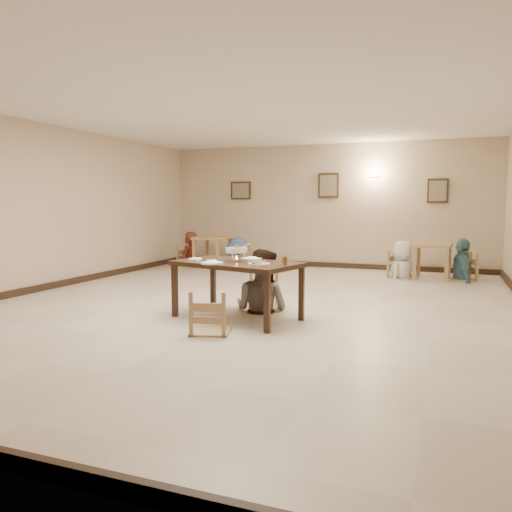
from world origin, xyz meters
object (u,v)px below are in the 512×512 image
at_px(bg_chair_ll, 189,247).
at_px(bg_chair_rr, 463,254).
at_px(chair_near, 210,292).
at_px(drink_glass, 285,260).
at_px(main_table, 237,268).
at_px(curry_warmer, 237,250).
at_px(bg_diner_a, 189,232).
at_px(bg_chair_lr, 238,247).
at_px(bg_diner_c, 403,241).
at_px(bg_table_left, 212,242).
at_px(bg_chair_rl, 403,252).
at_px(bg_table_right, 432,250).
at_px(main_diner, 261,249).
at_px(bg_diner_b, 238,237).
at_px(bg_diner_d, 463,238).
at_px(chair_far, 264,275).

height_order(bg_chair_ll, bg_chair_rr, bg_chair_rr).
bearing_deg(chair_near, drink_glass, -151.95).
bearing_deg(bg_chair_rr, bg_chair_ll, -105.91).
bearing_deg(main_table, chair_near, -75.94).
relative_size(curry_warmer, drink_glass, 2.36).
xyz_separation_m(main_table, bg_diner_a, (-3.31, 4.77, 0.17)).
xyz_separation_m(bg_chair_lr, bg_diner_c, (3.82, -0.09, 0.25)).
distance_m(main_table, curry_warmer, 0.23).
distance_m(bg_table_left, bg_chair_rl, 4.48).
relative_size(main_table, bg_table_left, 2.28).
bearing_deg(bg_table_right, drink_glass, -109.20).
height_order(main_diner, bg_diner_b, main_diner).
bearing_deg(bg_chair_ll, drink_glass, -136.29).
xyz_separation_m(bg_table_right, bg_chair_ll, (-5.71, 0.02, -0.11)).
height_order(bg_table_right, bg_diner_c, bg_diner_c).
relative_size(curry_warmer, bg_chair_lr, 0.31).
distance_m(main_diner, bg_table_right, 4.73).
distance_m(curry_warmer, bg_diner_d, 5.65).
bearing_deg(bg_table_left, bg_diner_b, 5.89).
relative_size(bg_table_left, bg_diner_d, 0.47).
xyz_separation_m(bg_chair_ll, bg_diner_c, (5.12, -0.04, 0.29)).
xyz_separation_m(curry_warmer, bg_chair_rl, (1.82, 4.72, -0.39)).
distance_m(drink_glass, bg_diner_a, 6.32).
xyz_separation_m(main_table, bg_diner_d, (2.98, 4.80, 0.16)).
height_order(drink_glass, bg_diner_c, bg_diner_c).
relative_size(bg_chair_lr, bg_diner_a, 0.61).
distance_m(bg_chair_ll, bg_chair_rl, 5.13).
bearing_deg(bg_diner_b, chair_far, -163.89).
bearing_deg(curry_warmer, bg_table_right, 63.10).
bearing_deg(bg_diner_d, main_diner, 132.18).
bearing_deg(chair_near, bg_diner_a, -76.03).
distance_m(bg_table_left, bg_diner_d, 5.65).
distance_m(bg_table_right, bg_diner_d, 0.64).
xyz_separation_m(bg_chair_rr, bg_diner_b, (-4.99, 0.03, 0.24)).
relative_size(curry_warmer, bg_chair_rl, 0.30).
bearing_deg(bg_table_left, bg_chair_rr, 0.40).
bearing_deg(curry_warmer, bg_chair_lr, 112.59).
bearing_deg(bg_diner_d, bg_diner_b, 76.06).
bearing_deg(bg_diner_c, bg_chair_ll, -64.67).
relative_size(bg_chair_rl, bg_diner_d, 0.63).
bearing_deg(bg_table_left, main_table, -60.78).
bearing_deg(curry_warmer, bg_chair_rl, 68.92).
bearing_deg(bg_diner_a, chair_near, 30.38).
height_order(chair_near, bg_table_left, chair_near).
bearing_deg(bg_chair_ll, bg_table_left, -87.25).
bearing_deg(bg_diner_c, bg_table_left, -64.53).
height_order(main_table, bg_chair_ll, bg_chair_ll).
bearing_deg(chair_near, chair_far, -112.40).
xyz_separation_m(bg_chair_lr, bg_chair_rl, (3.82, -0.09, 0.01)).
relative_size(curry_warmer, bg_table_right, 0.41).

